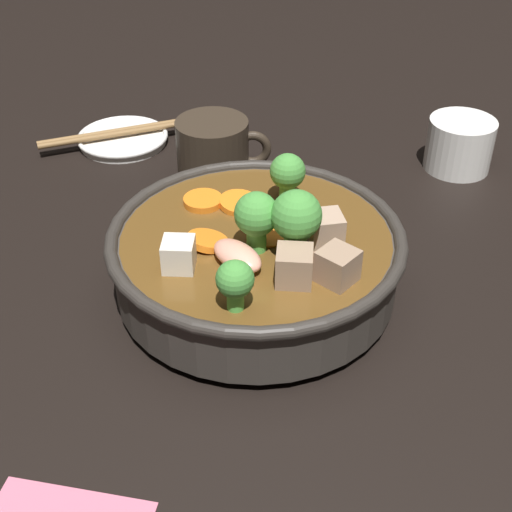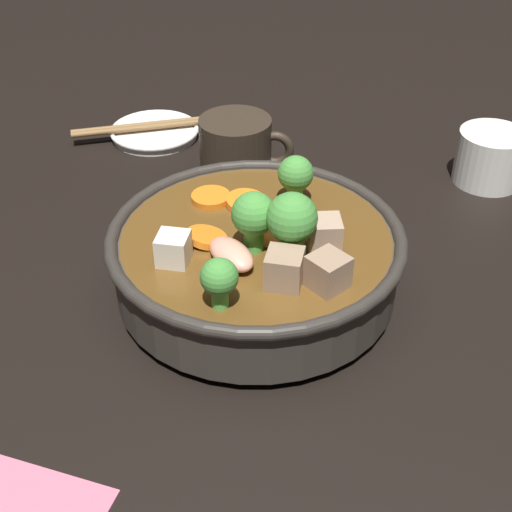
# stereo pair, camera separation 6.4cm
# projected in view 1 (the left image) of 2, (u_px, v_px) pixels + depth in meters

# --- Properties ---
(ground_plane) EXTENTS (3.00, 3.00, 0.00)m
(ground_plane) POSITION_uv_depth(u_px,v_px,m) (256.00, 293.00, 0.67)
(ground_plane) COLOR black
(stirfry_bowl) EXTENTS (0.27, 0.27, 0.13)m
(stirfry_bowl) POSITION_uv_depth(u_px,v_px,m) (257.00, 254.00, 0.64)
(stirfry_bowl) COLOR #38332D
(stirfry_bowl) RESTS_ON ground_plane
(side_saucer) EXTENTS (0.12, 0.12, 0.01)m
(side_saucer) POSITION_uv_depth(u_px,v_px,m) (123.00, 139.00, 0.91)
(side_saucer) COLOR white
(side_saucer) RESTS_ON ground_plane
(tea_cup) EXTENTS (0.08, 0.08, 0.06)m
(tea_cup) POSITION_uv_depth(u_px,v_px,m) (460.00, 144.00, 0.84)
(tea_cup) COLOR white
(tea_cup) RESTS_ON ground_plane
(dark_mug) EXTENTS (0.10, 0.08, 0.08)m
(dark_mug) POSITION_uv_depth(u_px,v_px,m) (214.00, 152.00, 0.81)
(dark_mug) COLOR #33281E
(dark_mug) RESTS_ON ground_plane
(chopsticks_pair) EXTENTS (0.20, 0.08, 0.01)m
(chopsticks_pair) POSITION_uv_depth(u_px,v_px,m) (122.00, 132.00, 0.90)
(chopsticks_pair) COLOR olive
(chopsticks_pair) RESTS_ON side_saucer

